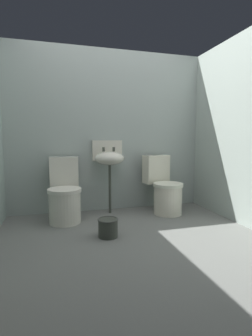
{
  "coord_description": "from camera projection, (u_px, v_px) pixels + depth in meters",
  "views": [
    {
      "loc": [
        -0.72,
        -2.27,
        1.01
      ],
      "look_at": [
        0.0,
        0.3,
        0.7
      ],
      "focal_mm": 26.91,
      "sensor_mm": 36.0,
      "label": 1
    }
  ],
  "objects": [
    {
      "name": "toilet_left",
      "position": [
        65.0,
        195.0,
        3.1
      ],
      "size": [
        0.41,
        0.6,
        0.78
      ],
      "rotation": [
        0.0,
        0.0,
        3.11
      ],
      "color": "silver",
      "rests_on": "ground"
    },
    {
      "name": "wall_back",
      "position": [
        108.0,
        131.0,
        3.56
      ],
      "size": [
        3.13,
        0.1,
        2.23
      ],
      "primitive_type": "cube",
      "color": "#9BA7A1",
      "rests_on": "ground"
    },
    {
      "name": "bucket",
      "position": [
        108.0,
        227.0,
        2.6
      ],
      "size": [
        0.22,
        0.22,
        0.19
      ],
      "color": "#393D35",
      "rests_on": "ground"
    },
    {
      "name": "toilet_right",
      "position": [
        164.0,
        189.0,
        3.46
      ],
      "size": [
        0.48,
        0.65,
        0.78
      ],
      "rotation": [
        0.0,
        0.0,
        3.33
      ],
      "color": "silver",
      "rests_on": "ground"
    },
    {
      "name": "sink",
      "position": [
        109.0,
        158.0,
        3.39
      ],
      "size": [
        0.42,
        0.35,
        0.99
      ],
      "color": "#393D35",
      "rests_on": "ground"
    },
    {
      "name": "ground_plane",
      "position": [
        134.0,
        246.0,
        2.49
      ],
      "size": [
        3.13,
        2.83,
        0.08
      ],
      "primitive_type": "cube",
      "color": "slate"
    },
    {
      "name": "wall_right",
      "position": [
        252.0,
        130.0,
        2.83
      ],
      "size": [
        0.1,
        2.63,
        2.23
      ],
      "primitive_type": "cube",
      "color": "#9BA9A0",
      "rests_on": "ground"
    }
  ]
}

